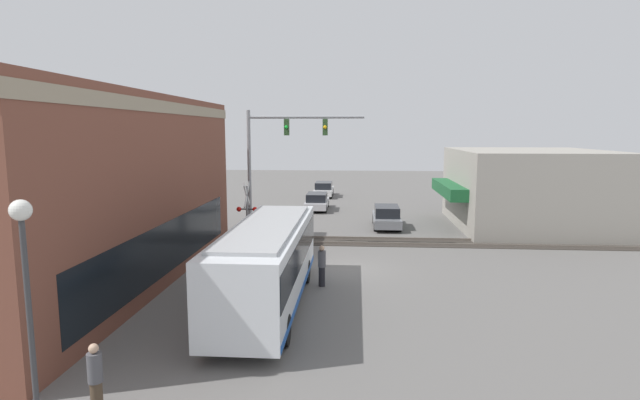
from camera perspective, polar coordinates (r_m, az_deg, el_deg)
The scene contains 13 objects.
ground_plane at distance 24.45m, azimuth 2.87°, elevation -7.83°, with size 120.00×120.00×0.00m, color #605E5B.
brick_building at distance 24.58m, azimuth -28.72°, elevation 0.99°, with size 19.42×10.75×8.16m.
shop_building at distance 37.27m, azimuth 22.66°, elevation 1.20°, with size 11.23×10.92×5.33m.
city_bus at distance 19.03m, azimuth -6.02°, elevation -6.96°, with size 10.54×2.59×3.19m.
traffic_signal_gantry at distance 28.08m, azimuth -4.82°, elevation 5.66°, with size 0.42×6.53×7.78m.
crossing_signal at distance 28.06m, azimuth -8.33°, elevation -1.05°, with size 1.41×1.18×3.81m.
streetlamp at distance 12.14m, azimuth -30.38°, elevation -9.96°, with size 0.44×0.44×5.27m.
rail_track_near at distance 30.26m, azimuth 3.15°, elevation -4.70°, with size 2.60×60.00×0.15m.
parked_car_grey at distance 34.68m, azimuth 7.61°, elevation -1.99°, with size 4.64×1.82×1.52m.
parked_car_silver at distance 42.06m, azimuth -0.34°, elevation -0.22°, with size 4.75×1.82×1.44m.
parked_car_white at distance 50.62m, azimuth 0.44°, elevation 1.19°, with size 4.82×1.82×1.49m.
pedestrian_by_lamp at distance 13.38m, azimuth -24.28°, elevation -18.16°, with size 0.34×0.34×1.77m.
pedestrian_near_bus at distance 21.52m, azimuth 0.21°, elevation -7.49°, with size 0.34×0.34×1.79m.
Camera 1 is at (-23.52, -0.53, 6.64)m, focal length 28.00 mm.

